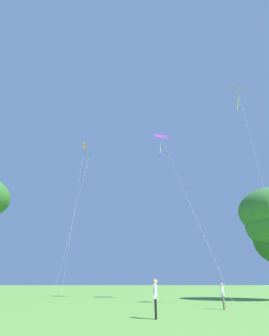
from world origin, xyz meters
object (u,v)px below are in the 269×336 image
at_px(kite_teal_box, 89,158).
at_px(person_foreground_watcher, 223,293).
at_px(kite_purple_streamer, 162,141).
at_px(person_in_blue_jacket, 155,295).
at_px(kite_orange_box, 84,148).
at_px(kite_yellow_diamond, 238,94).

relative_size(kite_teal_box, person_foreground_watcher, 14.71).
distance_m(kite_purple_streamer, kite_teal_box, 17.11).
bearing_deg(person_in_blue_jacket, person_foreground_watcher, 41.30).
xyz_separation_m(kite_teal_box, kite_orange_box, (-1.90, 5.94, 5.19)).
height_order(kite_yellow_diamond, kite_orange_box, kite_orange_box).
relative_size(kite_purple_streamer, kite_orange_box, 0.70).
height_order(kite_orange_box, person_in_blue_jacket, kite_orange_box).
distance_m(kite_yellow_diamond, kite_purple_streamer, 10.54).
distance_m(kite_yellow_diamond, kite_teal_box, 25.96).
height_order(kite_teal_box, person_in_blue_jacket, kite_teal_box).
bearing_deg(kite_teal_box, kite_purple_streamer, -50.35).
height_order(kite_yellow_diamond, person_foreground_watcher, kite_yellow_diamond).
relative_size(kite_orange_box, person_foreground_watcher, 17.98).
height_order(kite_purple_streamer, kite_teal_box, kite_teal_box).
bearing_deg(person_in_blue_jacket, kite_orange_box, 105.48).
bearing_deg(kite_purple_streamer, person_foreground_watcher, -80.47).
bearing_deg(person_foreground_watcher, kite_yellow_diamond, 36.93).
bearing_deg(person_in_blue_jacket, kite_teal_box, 104.99).
relative_size(kite_yellow_diamond, person_foreground_watcher, 15.31).
xyz_separation_m(person_foreground_watcher, person_in_blue_jacket, (-5.05, -4.44, 0.11)).
distance_m(kite_teal_box, person_in_blue_jacket, 34.76).
height_order(kite_yellow_diamond, person_in_blue_jacket, kite_yellow_diamond).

